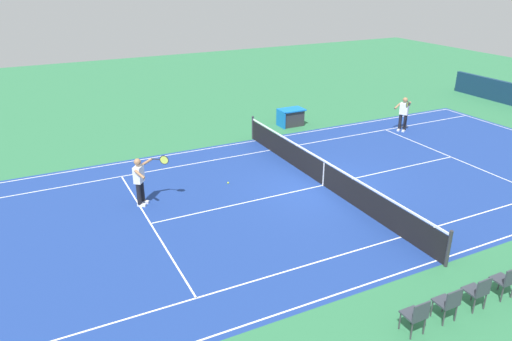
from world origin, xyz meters
TOP-DOWN VIEW (x-y plane):
  - ground_plane at (0.00, 0.00)m, footprint 60.00×60.00m
  - court_slab at (0.00, 0.00)m, footprint 24.20×11.40m
  - court_line_markings at (0.00, 0.00)m, footprint 23.85×11.05m
  - tennis_net at (0.00, 0.00)m, footprint 0.10×11.70m
  - tennis_player_near at (6.28, -1.42)m, footprint 1.16×0.75m
  - tennis_player_far at (-6.98, -3.63)m, footprint 0.85×1.01m
  - tennis_ball at (3.04, -1.69)m, footprint 0.07×0.07m
  - spectator_chair_4 at (-0.20, 7.38)m, footprint 0.44×0.44m
  - spectator_chair_5 at (0.73, 7.38)m, footprint 0.44×0.44m
  - spectator_chair_6 at (1.67, 7.38)m, footprint 0.44×0.44m
  - spectator_chair_7 at (2.60, 7.38)m, footprint 0.44×0.44m
  - equipment_cart_tarped at (-2.59, -6.78)m, footprint 1.25×0.84m

SIDE VIEW (x-z plane):
  - ground_plane at x=0.00m, z-range 0.00..0.00m
  - court_slab at x=0.00m, z-range 0.00..0.00m
  - court_line_markings at x=0.00m, z-range 0.00..0.01m
  - tennis_ball at x=3.04m, z-range 0.00..0.07m
  - equipment_cart_tarped at x=-2.59m, z-range 0.01..0.86m
  - tennis_net at x=0.00m, z-range -0.05..1.03m
  - spectator_chair_4 at x=-0.20m, z-range 0.08..0.96m
  - spectator_chair_5 at x=0.73m, z-range 0.08..0.96m
  - spectator_chair_6 at x=1.67m, z-range 0.08..0.96m
  - spectator_chair_7 at x=2.60m, z-range 0.08..0.96m
  - tennis_player_near at x=6.28m, z-range 0.08..1.78m
  - tennis_player_far at x=-6.98m, z-range 0.08..1.78m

